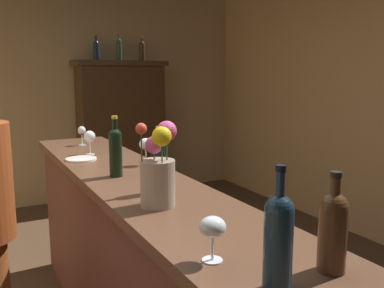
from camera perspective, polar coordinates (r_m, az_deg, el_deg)
The scene contains 16 objects.
wall_back at distance 5.37m, azimuth -23.55°, elevation 6.70°, with size 5.97×0.12×2.81m, color tan.
bar_counter at distance 2.44m, azimuth -7.47°, elevation -16.58°, with size 0.52×3.06×1.05m.
display_cabinet at distance 5.34m, azimuth -9.53°, elevation 2.01°, with size 1.11×0.46×1.75m.
wine_bottle_chardonnay at distance 1.95m, azimuth -4.52°, elevation -2.62°, with size 0.06×0.06×0.31m.
wine_bottle_syrah at distance 2.27m, azimuth -10.32°, elevation -0.75°, with size 0.07×0.07×0.33m.
wine_bottle_riesling at distance 1.10m, azimuth 11.61°, elevation -12.35°, with size 0.07×0.07×0.33m.
wine_bottle_malbec at distance 1.24m, azimuth 18.54°, elevation -10.72°, with size 0.08×0.08×0.29m.
wine_glass_front at distance 2.54m, azimuth -6.27°, elevation -0.19°, with size 0.08×0.08×0.16m.
wine_glass_mid at distance 2.93m, azimuth -13.70°, elevation 0.91°, with size 0.08×0.08×0.16m.
wine_glass_rear at distance 3.33m, azimuth -14.70°, elevation 1.62°, with size 0.06×0.06×0.15m.
wine_glass_spare at distance 1.25m, azimuth 2.80°, elevation -11.32°, with size 0.08×0.08×0.14m.
flower_arrangement at distance 1.74m, azimuth -4.57°, elevation -3.61°, with size 0.16×0.17×0.36m.
cheese_plate at distance 2.78m, azimuth -14.77°, elevation -1.99°, with size 0.19×0.19×0.01m, color white.
display_bottle_left at distance 5.22m, azimuth -12.82°, elevation 12.38°, with size 0.07×0.07×0.29m.
display_bottle_midleft at distance 5.31m, azimuth -9.83°, elevation 12.62°, with size 0.07×0.07×0.32m.
display_bottle_center at distance 5.41m, azimuth -6.79°, elevation 12.51°, with size 0.07×0.07×0.30m.
Camera 1 is at (-0.44, -2.15, 1.60)m, focal length 39.41 mm.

